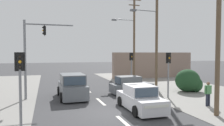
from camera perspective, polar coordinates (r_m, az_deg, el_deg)
The scene contains 18 objects.
ground_plane at distance 13.27m, azimuth 0.25°, elevation -12.78°, with size 140.00×140.00×0.00m, color #3A3A3D.
lane_dash_near at distance 11.46m, azimuth 3.32°, elevation -15.28°, with size 0.20×2.40×0.01m, color silver.
lane_dash_mid at distance 16.07m, azimuth -2.97°, elevation -10.03°, with size 0.20×2.40×0.01m, color silver.
lane_dash_far at distance 20.87m, azimuth -6.33°, elevation -7.10°, with size 0.20×2.40×0.01m, color silver.
kerb_right_verge at distance 19.45m, azimuth 24.80°, elevation -8.03°, with size 10.00×44.00×0.02m, color gray.
utility_pole_foreground_right at distance 13.47m, azimuth 25.64°, elevation 10.11°, with size 3.78×0.37×9.95m.
utility_pole_midground_right at distance 21.91m, azimuth 11.31°, elevation 8.06°, with size 3.78×0.54×10.50m.
utility_pole_background_right at distance 27.36m, azimuth 5.56°, elevation 7.03°, with size 3.78×0.34×10.53m.
traffic_signal_mast at distance 17.58m, azimuth -20.06°, elevation 3.47°, with size 3.69×0.44×6.00m.
pedestal_signal_right_kerb at distance 17.61m, azimuth 14.53°, elevation -1.07°, with size 0.44×0.29×3.56m.
pedestal_signal_left_kerb at distance 10.57m, azimuth -22.89°, elevation -3.60°, with size 0.44×0.30×3.56m.
pedestal_signal_far_median at distance 23.52m, azimuth 5.09°, elevation -0.09°, with size 0.44×0.29×3.56m.
roadside_bush at distance 21.09m, azimuth 19.45°, elevation -4.50°, with size 2.38×2.04×2.05m.
shopfront_wall_far at distance 31.91m, azimuth 10.65°, elevation -0.52°, with size 12.00×1.00×3.60m, color gray.
suv_kerbside_parked at distance 17.48m, azimuth -10.36°, elevation -6.11°, with size 2.11×4.56×1.90m.
hatchback_oncoming_near at distance 19.08m, azimuth 4.84°, elevation -5.89°, with size 3.70×1.89×1.53m.
sedan_crossing_left at distance 13.74m, azimuth 7.32°, elevation -9.25°, with size 1.90×4.24×1.56m.
pedestrian_at_kerb at distance 15.81m, azimuth 23.80°, elevation -7.06°, with size 0.56×0.23×1.63m.
Camera 1 is at (-3.79, -12.22, 3.53)m, focal length 35.00 mm.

